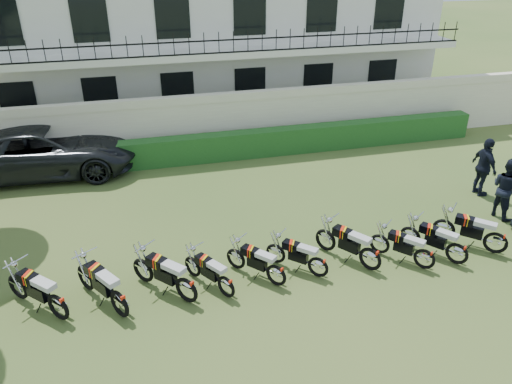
# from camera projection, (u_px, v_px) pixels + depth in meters

# --- Properties ---
(ground) EXTENTS (100.00, 100.00, 0.00)m
(ground) POSITION_uv_depth(u_px,v_px,m) (287.00, 267.00, 12.71)
(ground) COLOR #365522
(ground) RESTS_ON ground
(perimeter_wall) EXTENTS (30.00, 0.35, 2.30)m
(perimeter_wall) POSITION_uv_depth(u_px,v_px,m) (225.00, 122.00, 19.06)
(perimeter_wall) COLOR beige
(perimeter_wall) RESTS_ON ground
(hedge) EXTENTS (18.00, 0.60, 1.00)m
(hedge) POSITION_uv_depth(u_px,v_px,m) (255.00, 144.00, 18.90)
(hedge) COLOR #1B4719
(hedge) RESTS_ON ground
(building) EXTENTS (20.40, 9.60, 7.40)m
(building) POSITION_uv_depth(u_px,v_px,m) (198.00, 28.00, 23.03)
(building) COLOR silver
(building) RESTS_ON ground
(motorcycle_0) EXTENTS (1.48, 1.50, 1.10)m
(motorcycle_0) POSITION_uv_depth(u_px,v_px,m) (57.00, 301.00, 10.74)
(motorcycle_0) COLOR black
(motorcycle_0) RESTS_ON ground
(motorcycle_1) EXTENTS (1.19, 1.77, 1.11)m
(motorcycle_1) POSITION_uv_depth(u_px,v_px,m) (119.00, 298.00, 10.83)
(motorcycle_1) COLOR black
(motorcycle_1) RESTS_ON ground
(motorcycle_2) EXTENTS (1.41, 1.56, 1.09)m
(motorcycle_2) POSITION_uv_depth(u_px,v_px,m) (186.00, 285.00, 11.26)
(motorcycle_2) COLOR black
(motorcycle_2) RESTS_ON ground
(motorcycle_3) EXTENTS (1.01, 1.48, 0.94)m
(motorcycle_3) POSITION_uv_depth(u_px,v_px,m) (226.00, 282.00, 11.46)
(motorcycle_3) COLOR black
(motorcycle_3) RESTS_ON ground
(motorcycle_4) EXTENTS (1.22, 1.39, 0.96)m
(motorcycle_4) POSITION_uv_depth(u_px,v_px,m) (276.00, 270.00, 11.83)
(motorcycle_4) COLOR black
(motorcycle_4) RESTS_ON ground
(motorcycle_5) EXTENTS (1.29, 1.27, 0.94)m
(motorcycle_5) POSITION_uv_depth(u_px,v_px,m) (318.00, 262.00, 12.14)
(motorcycle_5) COLOR black
(motorcycle_5) RESTS_ON ground
(motorcycle_6) EXTENTS (1.19, 1.66, 1.07)m
(motorcycle_6) POSITION_uv_depth(u_px,v_px,m) (371.00, 254.00, 12.37)
(motorcycle_6) COLOR black
(motorcycle_6) RESTS_ON ground
(motorcycle_7) EXTENTS (1.19, 1.39, 0.95)m
(motorcycle_7) POSITION_uv_depth(u_px,v_px,m) (425.00, 254.00, 12.44)
(motorcycle_7) COLOR black
(motorcycle_7) RESTS_ON ground
(motorcycle_8) EXTENTS (1.16, 1.55, 1.01)m
(motorcycle_8) POSITION_uv_depth(u_px,v_px,m) (458.00, 249.00, 12.61)
(motorcycle_8) COLOR black
(motorcycle_8) RESTS_ON ground
(motorcycle_9) EXTENTS (1.43, 1.45, 1.06)m
(motorcycle_9) POSITION_uv_depth(u_px,v_px,m) (497.00, 238.00, 13.03)
(motorcycle_9) COLOR black
(motorcycle_9) RESTS_ON ground
(suv) EXTENTS (6.33, 3.18, 1.72)m
(suv) POSITION_uv_depth(u_px,v_px,m) (45.00, 150.00, 17.36)
(suv) COLOR black
(suv) RESTS_ON ground
(officer_4) EXTENTS (0.84, 1.01, 1.86)m
(officer_4) POSITION_uv_depth(u_px,v_px,m) (506.00, 188.00, 14.62)
(officer_4) COLOR black
(officer_4) RESTS_ON ground
(officer_5) EXTENTS (0.51, 1.15, 1.93)m
(officer_5) POSITION_uv_depth(u_px,v_px,m) (484.00, 167.00, 15.85)
(officer_5) COLOR black
(officer_5) RESTS_ON ground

